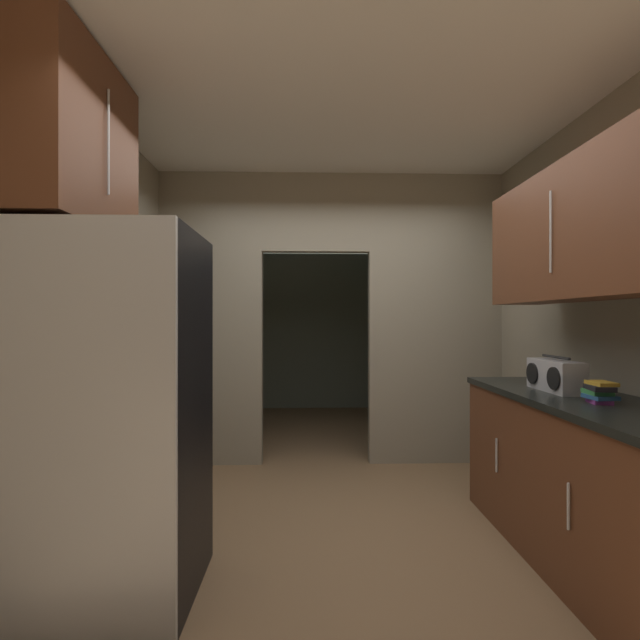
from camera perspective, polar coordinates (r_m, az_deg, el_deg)
ground at (r=3.16m, az=3.22°, el=-25.78°), size 20.00×20.00×0.00m
kitchen_overhead_slab at (r=3.61m, az=2.52°, el=23.39°), size 3.67×7.15×0.06m
kitchen_partition at (r=4.42m, az=2.07°, el=1.64°), size 3.27×0.12×2.78m
adjoining_room_shell at (r=6.33m, az=0.52°, el=0.13°), size 3.27×2.84×2.78m
kitchen_flank_left at (r=2.78m, az=-33.00°, el=0.32°), size 0.10×4.08×2.78m
refrigerator at (r=2.55m, az=-24.36°, el=-10.56°), size 0.83×0.78×1.81m
lower_cabinet_run at (r=3.10m, az=29.88°, el=-16.93°), size 0.65×1.85×0.94m
upper_cabinet_counterside at (r=3.01m, az=29.88°, el=9.50°), size 0.36×1.67×0.77m
upper_cabinet_fridgeside at (r=2.85m, az=-28.40°, el=18.96°), size 0.36×0.92×0.92m
boombox at (r=3.16m, az=27.25°, el=-6.18°), size 0.17×0.42×0.22m
book_stack at (r=2.83m, az=31.48°, el=-7.64°), size 0.14×0.18×0.11m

